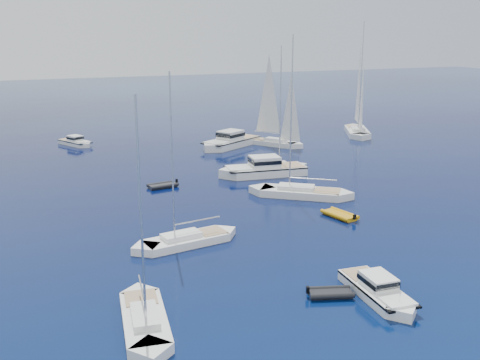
% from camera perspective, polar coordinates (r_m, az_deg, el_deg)
% --- Properties ---
extents(ground, '(400.00, 400.00, 0.00)m').
position_cam_1_polar(ground, '(36.90, 19.13, -12.86)').
color(ground, navy).
rests_on(ground, ground).
extents(motor_cruiser_near, '(3.08, 7.80, 2.00)m').
position_cam_1_polar(motor_cruiser_near, '(37.88, 14.06, -11.71)').
color(motor_cruiser_near, white).
rests_on(motor_cruiser_near, ground).
extents(motor_cruiser_centre, '(11.89, 5.14, 3.02)m').
position_cam_1_polar(motor_cruiser_centre, '(67.21, 2.34, 0.48)').
color(motor_cruiser_centre, white).
rests_on(motor_cruiser_centre, ground).
extents(motor_cruiser_distant, '(12.29, 9.02, 3.15)m').
position_cam_1_polar(motor_cruiser_distant, '(84.28, -1.09, 3.44)').
color(motor_cruiser_distant, silver).
rests_on(motor_cruiser_distant, ground).
extents(motor_cruiser_horizon, '(5.16, 7.54, 1.91)m').
position_cam_1_polar(motor_cruiser_horizon, '(89.17, -16.53, 3.46)').
color(motor_cruiser_horizon, silver).
rests_on(motor_cruiser_horizon, ground).
extents(sailboat_fore, '(3.99, 9.95, 14.22)m').
position_cam_1_polar(sailboat_fore, '(34.17, -9.77, -14.55)').
color(sailboat_fore, white).
rests_on(sailboat_fore, ground).
extents(sailboat_mid_r, '(11.11, 9.66, 17.25)m').
position_cam_1_polar(sailboat_mid_r, '(58.93, 6.23, -1.66)').
color(sailboat_mid_r, silver).
rests_on(sailboat_mid_r, ground).
extents(sailboat_mid_l, '(10.11, 3.82, 14.49)m').
position_cam_1_polar(sailboat_mid_l, '(45.68, -5.59, -6.61)').
color(sailboat_mid_l, white).
rests_on(sailboat_mid_l, ground).
extents(sailboat_centre, '(10.14, 3.85, 14.54)m').
position_cam_1_polar(sailboat_centre, '(69.52, 3.29, 0.96)').
color(sailboat_centre, silver).
rests_on(sailboat_centre, ground).
extents(sailboat_sails_r, '(8.16, 10.36, 15.59)m').
position_cam_1_polar(sailboat_sails_r, '(85.68, 3.46, 3.61)').
color(sailboat_sails_r, white).
rests_on(sailboat_sails_r, ground).
extents(sailboat_sails_far, '(9.25, 13.18, 19.32)m').
position_cam_1_polar(sailboat_sails_far, '(96.98, 11.95, 4.63)').
color(sailboat_sails_far, silver).
rests_on(sailboat_sails_far, ground).
extents(tender_yellow, '(2.70, 4.02, 0.95)m').
position_cam_1_polar(tender_yellow, '(52.83, 10.23, -3.77)').
color(tender_yellow, '#CF900C').
rests_on(tender_yellow, ground).
extents(tender_grey_near, '(3.44, 2.63, 0.95)m').
position_cam_1_polar(tender_grey_near, '(37.49, 9.28, -11.73)').
color(tender_grey_near, black).
rests_on(tender_grey_near, ground).
extents(tender_grey_far, '(3.66, 2.33, 0.95)m').
position_cam_1_polar(tender_grey_far, '(62.51, -7.96, -0.75)').
color(tender_grey_far, black).
rests_on(tender_grey_far, ground).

